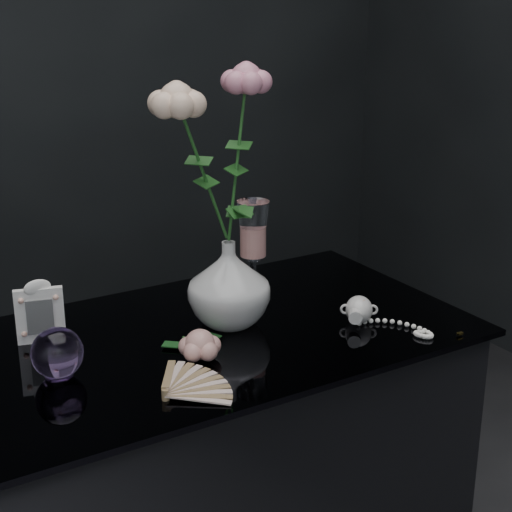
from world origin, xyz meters
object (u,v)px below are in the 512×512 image
wine_glass (253,253)px  paperweight (57,353)px  loose_rose (200,345)px  pearl_jar (359,308)px  vase (229,284)px  picture_frame (40,311)px

wine_glass → paperweight: size_ratio=2.48×
paperweight → loose_rose: (0.24, -0.07, -0.02)m
wine_glass → pearl_jar: size_ratio=1.14×
vase → pearl_jar: 0.27m
pearl_jar → vase: bearing=-174.0°
vase → pearl_jar: bearing=-28.4°
picture_frame → paperweight: picture_frame is taller
paperweight → loose_rose: size_ratio=0.53×
picture_frame → vase: bearing=-2.5°
wine_glass → vase: bearing=-143.6°
paperweight → pearl_jar: (0.59, -0.08, -0.02)m
wine_glass → picture_frame: bearing=175.2°
picture_frame → wine_glass: bearing=10.4°
vase → wine_glass: wine_glass is taller
loose_rose → vase: bearing=48.4°
loose_rose → pearl_jar: bearing=4.2°
pearl_jar → wine_glass: bearing=157.8°
loose_rose → wine_glass: bearing=45.8°
vase → picture_frame: (-0.35, 0.11, -0.02)m
vase → paperweight: bearing=-172.9°
wine_glass → paperweight: bearing=-165.6°
paperweight → loose_rose: paperweight is taller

